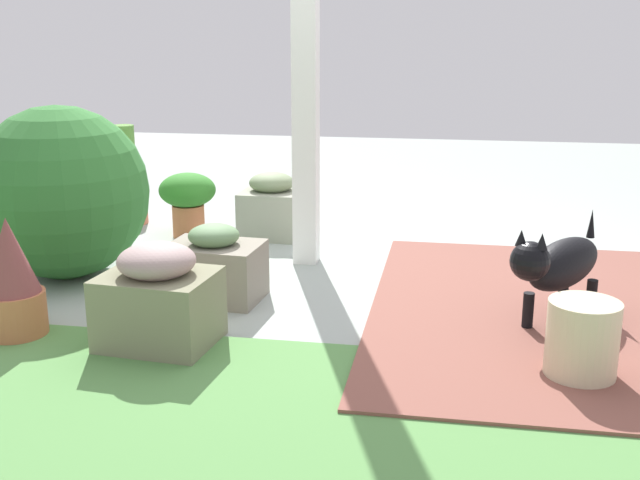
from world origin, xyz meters
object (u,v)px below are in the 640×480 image
(terracotta_pot_spiky, at_px, (12,280))
(terracotta_pot_broad, at_px, (188,197))
(dog, at_px, (559,265))
(ceramic_urn, at_px, (582,340))
(stone_planter_nearest, at_px, (272,207))
(terracotta_pot_tall, at_px, (127,189))
(round_shrub, at_px, (61,193))
(porch_pillar, at_px, (305,55))
(stone_planter_mid, at_px, (215,267))
(stone_planter_far, at_px, (159,298))

(terracotta_pot_spiky, height_order, terracotta_pot_broad, terracotta_pot_spiky)
(dog, distance_m, ceramic_urn, 0.59)
(stone_planter_nearest, bearing_deg, terracotta_pot_tall, -8.36)
(round_shrub, relative_size, terracotta_pot_broad, 2.22)
(porch_pillar, bearing_deg, stone_planter_nearest, -58.90)
(stone_planter_mid, distance_m, terracotta_pot_tall, 1.87)
(terracotta_pot_spiky, bearing_deg, ceramic_urn, 179.07)
(porch_pillar, xyz_separation_m, ceramic_urn, (-1.39, 1.42, -1.05))
(stone_planter_mid, height_order, dog, dog)
(stone_planter_far, bearing_deg, porch_pillar, -106.06)
(porch_pillar, height_order, terracotta_pot_spiky, porch_pillar)
(stone_planter_nearest, xyz_separation_m, stone_planter_far, (0.05, 1.94, 0.01))
(stone_planter_far, bearing_deg, round_shrub, -44.10)
(stone_planter_nearest, bearing_deg, porch_pillar, 121.10)
(stone_planter_nearest, height_order, stone_planter_far, stone_planter_far)
(porch_pillar, xyz_separation_m, terracotta_pot_spiky, (1.08, 1.38, -0.95))
(porch_pillar, relative_size, terracotta_pot_tall, 3.42)
(round_shrub, xyz_separation_m, terracotta_pot_spiky, (-0.20, 0.87, -0.22))
(terracotta_pot_tall, distance_m, ceramic_urn, 3.57)
(stone_planter_mid, bearing_deg, terracotta_pot_spiky, 40.09)
(stone_planter_far, bearing_deg, stone_planter_mid, -95.58)
(round_shrub, distance_m, ceramic_urn, 2.84)
(dog, relative_size, ceramic_urn, 2.19)
(terracotta_pot_tall, xyz_separation_m, terracotta_pot_broad, (-0.56, 0.29, 0.02))
(dog, bearing_deg, terracotta_pot_broad, -29.99)
(porch_pillar, xyz_separation_m, stone_planter_far, (0.39, 1.37, -1.00))
(porch_pillar, relative_size, stone_planter_far, 4.72)
(stone_planter_mid, xyz_separation_m, dog, (-1.69, 0.10, 0.13))
(round_shrub, height_order, ceramic_urn, round_shrub)
(stone_planter_nearest, height_order, round_shrub, round_shrub)
(stone_planter_nearest, relative_size, terracotta_pot_broad, 1.00)
(ceramic_urn, bearing_deg, round_shrub, -18.87)
(stone_planter_far, height_order, terracotta_pot_broad, stone_planter_far)
(stone_planter_nearest, distance_m, dog, 2.22)
(stone_planter_far, xyz_separation_m, terracotta_pot_spiky, (0.69, 0.01, 0.05))
(terracotta_pot_broad, distance_m, ceramic_urn, 2.96)
(stone_planter_nearest, xyz_separation_m, terracotta_pot_spiky, (0.74, 1.96, 0.06))
(stone_planter_nearest, bearing_deg, ceramic_urn, 130.96)
(stone_planter_mid, relative_size, round_shrub, 0.52)
(stone_planter_far, xyz_separation_m, round_shrub, (0.89, -0.86, 0.27))
(terracotta_pot_tall, height_order, terracotta_pot_broad, terracotta_pot_tall)
(round_shrub, bearing_deg, porch_pillar, -158.32)
(terracotta_pot_tall, distance_m, dog, 3.23)
(ceramic_urn, bearing_deg, terracotta_pot_broad, -39.37)
(round_shrub, bearing_deg, terracotta_pot_tall, -82.01)
(stone_planter_mid, bearing_deg, dog, 176.71)
(stone_planter_nearest, distance_m, ceramic_urn, 2.64)
(stone_planter_nearest, bearing_deg, stone_planter_far, 88.60)
(stone_planter_mid, xyz_separation_m, terracotta_pot_spiky, (0.75, 0.63, 0.09))
(porch_pillar, height_order, stone_planter_far, porch_pillar)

